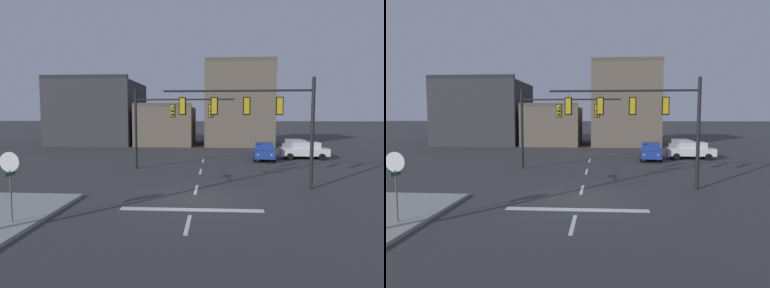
% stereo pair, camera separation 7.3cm
% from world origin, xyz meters
% --- Properties ---
extents(ground_plane, '(400.00, 400.00, 0.00)m').
position_xyz_m(ground_plane, '(0.00, 0.00, 0.00)').
color(ground_plane, '#353538').
extents(stop_bar_paint, '(6.40, 0.50, 0.01)m').
position_xyz_m(stop_bar_paint, '(0.00, -2.00, 0.00)').
color(stop_bar_paint, silver).
rests_on(stop_bar_paint, ground).
extents(lane_centreline, '(0.16, 26.40, 0.01)m').
position_xyz_m(lane_centreline, '(0.00, 2.00, 0.00)').
color(lane_centreline, silver).
rests_on(lane_centreline, ground).
extents(signal_mast_near_side, '(8.51, 0.56, 6.33)m').
position_xyz_m(signal_mast_near_side, '(3.44, 2.65, 4.34)').
color(signal_mast_near_side, black).
rests_on(signal_mast_near_side, ground).
extents(signal_mast_far_side, '(7.68, 0.63, 6.19)m').
position_xyz_m(signal_mast_far_side, '(-2.76, 9.01, 4.05)').
color(signal_mast_far_side, black).
rests_on(signal_mast_far_side, ground).
extents(stop_sign, '(0.76, 0.64, 2.83)m').
position_xyz_m(stop_sign, '(-6.66, -4.57, 2.14)').
color(stop_sign, '#56565B').
rests_on(stop_sign, ground).
extents(car_lot_nearside, '(4.50, 2.02, 1.61)m').
position_xyz_m(car_lot_nearside, '(9.58, 15.72, 0.86)').
color(car_lot_nearside, silver).
rests_on(car_lot_nearside, ground).
extents(car_lot_middle, '(2.32, 4.60, 1.61)m').
position_xyz_m(car_lot_middle, '(5.65, 14.66, 0.86)').
color(car_lot_middle, navy).
rests_on(car_lot_middle, ground).
extents(car_lot_farside, '(2.04, 4.51, 1.61)m').
position_xyz_m(car_lot_farside, '(9.52, 18.95, 0.86)').
color(car_lot_farside, '#9EA0A5').
rests_on(car_lot_farside, ground).
extents(building_row, '(30.45, 11.95, 11.34)m').
position_xyz_m(building_row, '(-6.59, 31.57, 4.53)').
color(building_row, '#38383D').
rests_on(building_row, ground).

